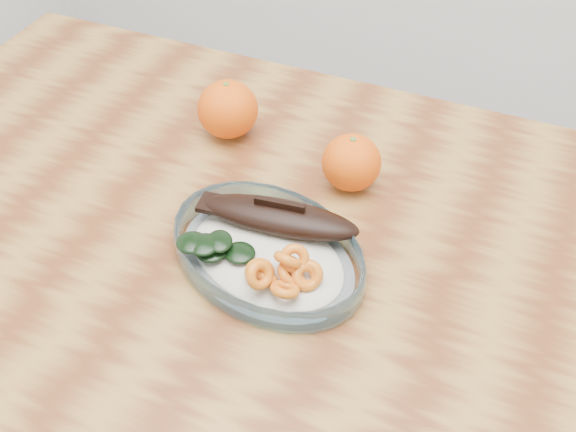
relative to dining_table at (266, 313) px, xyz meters
The scene contains 4 objects.
dining_table is the anchor object (origin of this frame).
plated_meal 0.12m from the dining_table, 16.83° to the right, with size 0.57×0.57×0.08m.
orange_left 0.28m from the dining_table, 125.65° to the left, with size 0.08×0.08×0.08m, color #F14B04.
orange_right 0.22m from the dining_table, 73.49° to the left, with size 0.07×0.07×0.07m, color #F14B04.
Camera 1 is at (0.25, -0.52, 1.35)m, focal length 45.00 mm.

